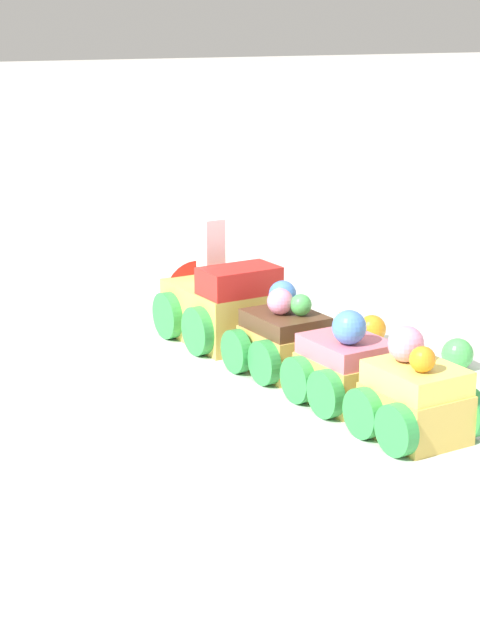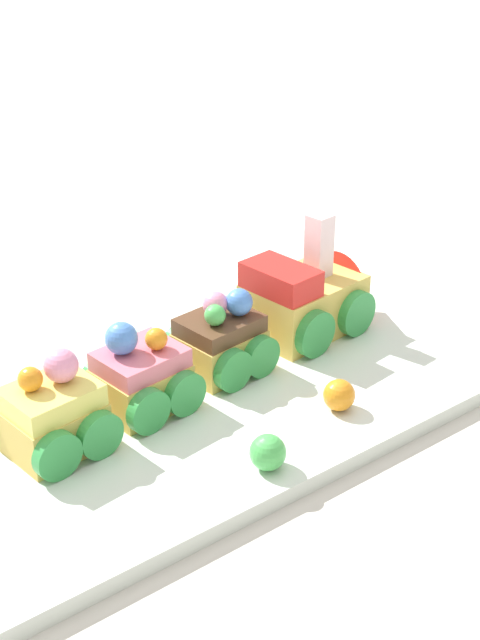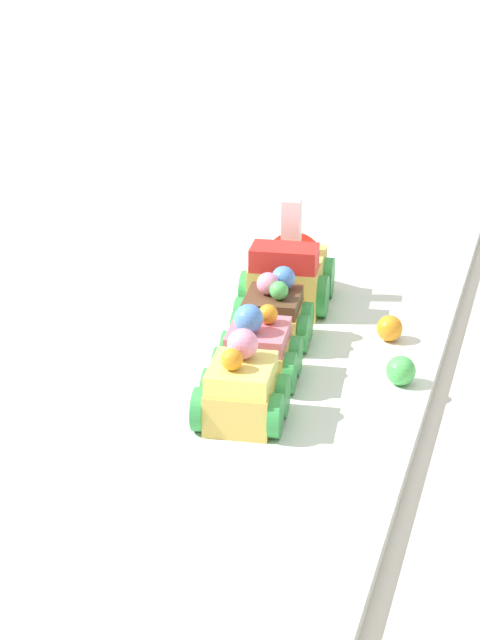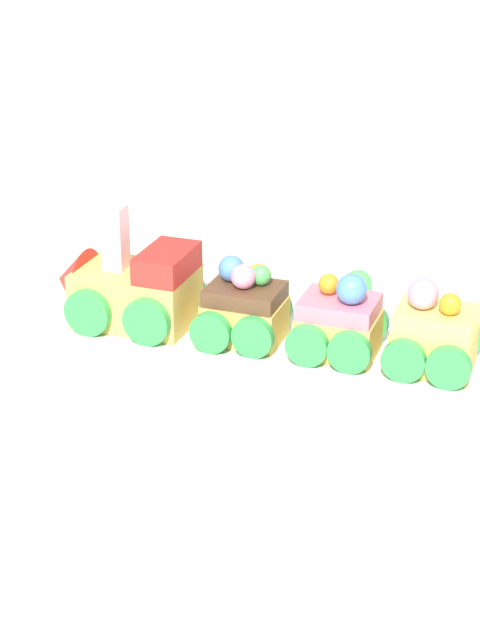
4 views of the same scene
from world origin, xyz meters
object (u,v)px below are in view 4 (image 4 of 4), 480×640
Objects in this scene: gumball_green at (358,284)px; cake_train_locomotive at (127,289)px; cake_car_chocolate at (245,310)px; gumball_orange at (259,277)px; cake_car_strawberry at (339,325)px; cake_car_lemon at (433,338)px.

cake_train_locomotive is at bearing 40.78° from gumball_green.
gumball_orange is at bearing -77.06° from cake_car_chocolate.
gumball_green is at bearing -145.59° from cake_train_locomotive.
cake_car_strawberry reaches higher than gumball_orange.
cake_car_strawberry is at bearing 179.91° from cake_train_locomotive.
gumball_green and gumball_orange have the same top height.
cake_train_locomotive reaches higher than cake_car_strawberry.
cake_train_locomotive is at bearing 57.89° from gumball_orange.
cake_train_locomotive is at bearing -0.04° from cake_car_lemon.
gumball_green is at bearing -164.68° from gumball_orange.
gumball_orange is at bearing -45.16° from cake_car_strawberry.
cake_car_chocolate is at bearing 109.31° from gumball_orange.
cake_car_strawberry is 0.11m from gumball_green.
gumball_orange is (0.10, -0.08, -0.01)m from cake_car_strawberry.
cake_car_lemon is at bearing 179.96° from cake_train_locomotive.
gumball_green is 0.08m from gumball_orange.
cake_car_chocolate reaches higher than gumball_green.
cake_car_lemon is (-0.24, -0.03, -0.00)m from cake_train_locomotive.
cake_car_lemon reaches higher than gumball_orange.
cake_car_strawberry is at bearing 0.07° from cake_car_lemon.
cake_car_lemon is 0.13m from gumball_green.
cake_car_chocolate is at bearing 67.11° from gumball_green.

